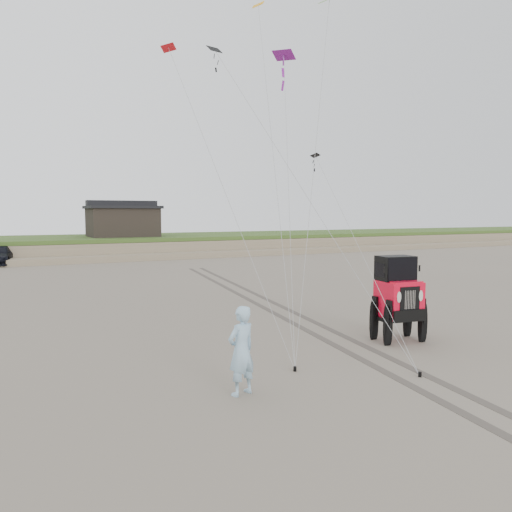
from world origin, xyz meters
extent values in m
plane|color=#6B6054|center=(0.00, 0.00, 0.00)|extent=(160.00, 160.00, 0.00)
cube|color=#7A6B54|center=(0.00, 38.00, 0.70)|extent=(160.00, 12.00, 1.40)
cube|color=#2D4719|center=(0.00, 38.00, 1.55)|extent=(160.00, 12.00, 0.35)
cube|color=#7A6B54|center=(0.00, 31.50, 0.25)|extent=(160.00, 3.50, 0.50)
cube|color=black|center=(2.00, 37.00, 3.03)|extent=(6.00, 5.00, 2.60)
cube|color=black|center=(2.00, 37.00, 4.45)|extent=(6.40, 5.40, 0.25)
cube|color=black|center=(2.00, 37.00, 4.83)|extent=(6.40, 1.20, 0.50)
imported|color=#7FB8C4|center=(-3.48, -0.94, 0.97)|extent=(0.81, 0.66, 1.93)
cube|color=black|center=(-1.29, 5.85, 9.44)|extent=(0.57, 0.40, 0.24)
cube|color=red|center=(-2.01, 8.74, 10.22)|extent=(0.61, 0.53, 0.30)
cube|color=#FBA40D|center=(2.81, 10.62, 13.35)|extent=(0.53, 0.65, 0.36)
cube|color=#8A1B95|center=(4.67, 11.48, 11.62)|extent=(1.07, 1.26, 0.44)
cube|color=black|center=(3.59, 6.98, 6.25)|extent=(0.57, 0.52, 0.17)
cylinder|color=black|center=(-1.63, -0.10, 0.06)|extent=(0.08, 0.08, 0.12)
cylinder|color=black|center=(0.81, -1.81, 0.06)|extent=(0.08, 0.08, 0.12)
cube|color=#4C443D|center=(1.60, 8.00, 0.00)|extent=(4.42, 29.74, 0.01)
cube|color=#4C443D|center=(2.40, 8.00, 0.00)|extent=(4.42, 29.74, 0.01)
camera|label=1|loc=(-7.90, -10.38, 3.89)|focal=35.00mm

